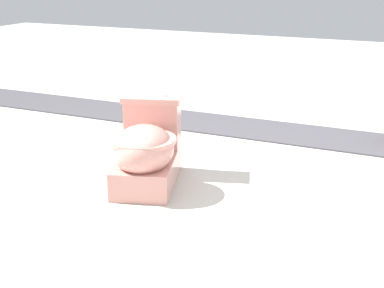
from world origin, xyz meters
TOP-DOWN VIEW (x-y plane):
  - ground_plane at (0.00, 0.00)m, footprint 14.00×14.00m
  - gravel_strip at (-1.27, 0.50)m, footprint 0.56×8.00m
  - toilet at (0.08, -0.01)m, footprint 0.71×0.54m

SIDE VIEW (x-z plane):
  - ground_plane at x=0.00m, z-range 0.00..0.00m
  - gravel_strip at x=-1.27m, z-range 0.00..0.01m
  - toilet at x=0.08m, z-range -0.04..0.48m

